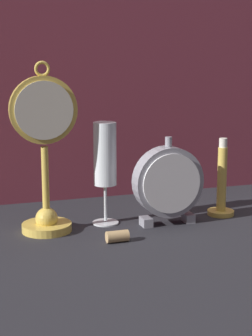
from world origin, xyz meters
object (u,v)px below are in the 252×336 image
Objects in this scene: brass_candlestick at (222,189)px; wine_cork at (117,236)px; champagne_flute at (105,160)px; pocket_watch_on_stand at (45,158)px; mantel_clock_silver at (168,182)px.

brass_candlestick is 4.03× the size of wine_cork.
champagne_flute is 0.17m from wine_cork.
wine_cork is (0.11, -0.11, -0.14)m from pocket_watch_on_stand.
mantel_clock_silver is 0.14m from champagne_flute.
champagne_flute is 1.25× the size of brass_candlestick.
pocket_watch_on_stand reaches higher than brass_candlestick.
pocket_watch_on_stand reaches higher than wine_cork.
brass_candlestick is at bearing -4.09° from champagne_flute.
pocket_watch_on_stand is 1.58× the size of champagne_flute.
champagne_flute is at bearing 6.36° from pocket_watch_on_stand.
mantel_clock_silver is 4.33× the size of wine_cork.
wine_cork is at bearing -159.35° from brass_candlestick.
pocket_watch_on_stand is 0.39m from brass_candlestick.
pocket_watch_on_stand is 0.21m from wine_cork.
brass_candlestick is 0.29m from wine_cork.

